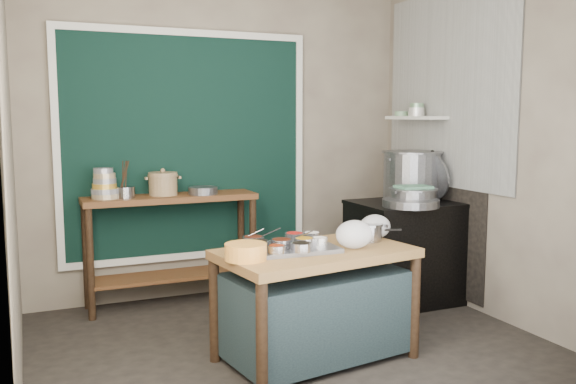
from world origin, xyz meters
name	(u,v)px	position (x,y,z in m)	size (l,w,h in m)	color
floor	(290,346)	(0.00, 0.00, -0.01)	(3.50, 3.00, 0.02)	#2A2520
back_wall	(224,140)	(0.00, 1.51, 1.40)	(3.50, 0.02, 2.80)	gray
left_wall	(7,154)	(-1.76, 0.00, 1.40)	(0.02, 3.00, 2.80)	gray
right_wall	(492,143)	(1.76, 0.00, 1.40)	(0.02, 3.00, 2.80)	gray
curtain_panel	(187,146)	(-0.35, 1.47, 1.35)	(2.10, 0.02, 1.90)	black
curtain_frame	(187,146)	(-0.35, 1.46, 1.35)	(2.22, 0.03, 2.02)	beige
tile_panel	(447,89)	(1.74, 0.55, 1.85)	(0.02, 1.70, 1.70)	#B2B2AA
soot_patch	(437,218)	(1.74, 0.65, 0.70)	(0.01, 1.30, 1.30)	black
wall_shelf	(416,118)	(1.63, 0.85, 1.60)	(0.22, 0.70, 0.03)	beige
prep_table	(315,305)	(0.05, -0.30, 0.38)	(1.25, 0.72, 0.75)	brown
back_counter	(172,250)	(-0.55, 1.28, 0.47)	(1.45, 0.40, 0.95)	#563518
stove_block	(406,253)	(1.35, 0.55, 0.42)	(0.90, 0.68, 0.85)	black
stove_top	(408,203)	(1.35, 0.55, 0.86)	(0.92, 0.69, 0.03)	black
condiment_tray	(287,248)	(-0.13, -0.25, 0.76)	(0.61, 0.44, 0.03)	gray
condiment_bowls	(285,242)	(-0.15, -0.26, 0.80)	(0.58, 0.44, 0.06)	gray
yellow_basin	(246,252)	(-0.47, -0.39, 0.80)	(0.26, 0.26, 0.10)	orange
saucepan	(367,232)	(0.50, -0.19, 0.81)	(0.22, 0.22, 0.12)	gray
plastic_bag_a	(354,234)	(0.29, -0.38, 0.84)	(0.25, 0.21, 0.19)	white
plastic_bag_b	(375,226)	(0.60, -0.15, 0.84)	(0.23, 0.19, 0.17)	white
bowl_stack	(105,185)	(-1.08, 1.27, 1.06)	(0.22, 0.22, 0.25)	tan
utensil_cup	(125,192)	(-0.93, 1.23, 1.00)	(0.16, 0.16, 0.09)	gray
ceramic_crock	(163,185)	(-0.60, 1.30, 1.04)	(0.26, 0.26, 0.17)	#937250
wide_bowl	(203,191)	(-0.28, 1.23, 0.98)	(0.25, 0.25, 0.06)	gray
stock_pot	(412,175)	(1.50, 0.71, 1.09)	(0.55, 0.55, 0.43)	gray
pot_lid	(430,176)	(1.60, 0.58, 1.10)	(0.44, 0.44, 0.02)	gray
steamer	(413,196)	(1.31, 0.41, 0.95)	(0.42, 0.42, 0.14)	gray
green_cloth	(413,187)	(1.31, 0.41, 1.03)	(0.27, 0.21, 0.02)	#548F6A
shallow_pan	(411,203)	(1.21, 0.31, 0.91)	(0.46, 0.46, 0.06)	gray
shelf_bowl_stack	(416,110)	(1.63, 0.85, 1.67)	(0.15, 0.15, 0.12)	silver
shelf_bowl_green	(401,114)	(1.63, 1.09, 1.64)	(0.12, 0.12, 0.04)	gray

